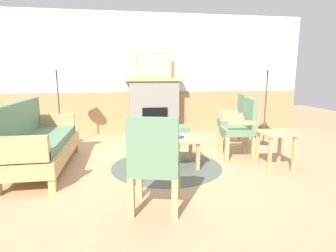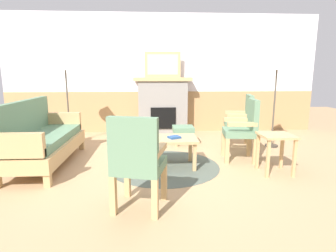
{
  "view_description": "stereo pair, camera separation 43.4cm",
  "coord_description": "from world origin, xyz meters",
  "px_view_note": "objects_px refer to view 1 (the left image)",
  "views": [
    {
      "loc": [
        -0.68,
        -3.86,
        1.37
      ],
      "look_at": [
        0.0,
        0.35,
        0.55
      ],
      "focal_mm": 29.37,
      "sensor_mm": 36.0,
      "label": 1
    },
    {
      "loc": [
        -0.25,
        -3.91,
        1.37
      ],
      "look_at": [
        0.0,
        0.35,
        0.55
      ],
      "focal_mm": 29.37,
      "sensor_mm": 36.0,
      "label": 2
    }
  ],
  "objects_px": {
    "coffee_table": "(167,141)",
    "footstool": "(178,130)",
    "floor_lamp_by_couch": "(56,69)",
    "armchair_near_fireplace": "(242,125)",
    "side_table": "(276,140)",
    "framed_picture": "(154,65)",
    "armchair_front_left": "(155,160)",
    "floor_lamp_by_chairs": "(268,69)",
    "book_on_table": "(177,137)",
    "fireplace": "(154,105)",
    "couch": "(39,143)",
    "armchair_by_window_left": "(235,117)"
  },
  "relations": [
    {
      "from": "coffee_table",
      "to": "armchair_near_fireplace",
      "type": "distance_m",
      "value": 1.3
    },
    {
      "from": "coffee_table",
      "to": "footstool",
      "type": "bearing_deg",
      "value": 71.35
    },
    {
      "from": "book_on_table",
      "to": "armchair_near_fireplace",
      "type": "height_order",
      "value": "armchair_near_fireplace"
    },
    {
      "from": "book_on_table",
      "to": "floor_lamp_by_couch",
      "type": "bearing_deg",
      "value": 142.05
    },
    {
      "from": "fireplace",
      "to": "armchair_near_fireplace",
      "type": "distance_m",
      "value": 2.41
    },
    {
      "from": "couch",
      "to": "armchair_near_fireplace",
      "type": "relative_size",
      "value": 1.84
    },
    {
      "from": "coffee_table",
      "to": "floor_lamp_by_couch",
      "type": "height_order",
      "value": "floor_lamp_by_couch"
    },
    {
      "from": "armchair_near_fireplace",
      "to": "floor_lamp_by_couch",
      "type": "distance_m",
      "value": 3.44
    },
    {
      "from": "armchair_near_fireplace",
      "to": "armchair_front_left",
      "type": "bearing_deg",
      "value": -135.75
    },
    {
      "from": "fireplace",
      "to": "armchair_by_window_left",
      "type": "xyz_separation_m",
      "value": [
        1.43,
        -1.27,
        -0.11
      ]
    },
    {
      "from": "fireplace",
      "to": "floor_lamp_by_couch",
      "type": "distance_m",
      "value": 2.21
    },
    {
      "from": "framed_picture",
      "to": "book_on_table",
      "type": "relative_size",
      "value": 4.97
    },
    {
      "from": "armchair_by_window_left",
      "to": "book_on_table",
      "type": "bearing_deg",
      "value": -140.93
    },
    {
      "from": "book_on_table",
      "to": "side_table",
      "type": "relative_size",
      "value": 0.29
    },
    {
      "from": "book_on_table",
      "to": "armchair_front_left",
      "type": "height_order",
      "value": "armchair_front_left"
    },
    {
      "from": "floor_lamp_by_couch",
      "to": "framed_picture",
      "type": "bearing_deg",
      "value": 24.46
    },
    {
      "from": "fireplace",
      "to": "armchair_near_fireplace",
      "type": "bearing_deg",
      "value": -60.21
    },
    {
      "from": "book_on_table",
      "to": "footstool",
      "type": "distance_m",
      "value": 1.34
    },
    {
      "from": "fireplace",
      "to": "coffee_table",
      "type": "xyz_separation_m",
      "value": [
        -0.08,
        -2.33,
        -0.27
      ]
    },
    {
      "from": "footstool",
      "to": "armchair_by_window_left",
      "type": "bearing_deg",
      "value": -10.3
    },
    {
      "from": "side_table",
      "to": "floor_lamp_by_chairs",
      "type": "height_order",
      "value": "floor_lamp_by_chairs"
    },
    {
      "from": "fireplace",
      "to": "book_on_table",
      "type": "xyz_separation_m",
      "value": [
        0.07,
        -2.37,
        -0.2
      ]
    },
    {
      "from": "coffee_table",
      "to": "armchair_near_fireplace",
      "type": "bearing_deg",
      "value": 10.81
    },
    {
      "from": "coffee_table",
      "to": "floor_lamp_by_couch",
      "type": "xyz_separation_m",
      "value": [
        -1.8,
        1.48,
        1.06
      ]
    },
    {
      "from": "armchair_near_fireplace",
      "to": "fireplace",
      "type": "bearing_deg",
      "value": 119.79
    },
    {
      "from": "coffee_table",
      "to": "side_table",
      "type": "height_order",
      "value": "side_table"
    },
    {
      "from": "armchair_near_fireplace",
      "to": "armchair_front_left",
      "type": "height_order",
      "value": "same"
    },
    {
      "from": "armchair_front_left",
      "to": "side_table",
      "type": "relative_size",
      "value": 1.78
    },
    {
      "from": "footstool",
      "to": "armchair_front_left",
      "type": "bearing_deg",
      "value": -106.27
    },
    {
      "from": "fireplace",
      "to": "couch",
      "type": "bearing_deg",
      "value": -131.2
    },
    {
      "from": "framed_picture",
      "to": "book_on_table",
      "type": "distance_m",
      "value": 2.62
    },
    {
      "from": "couch",
      "to": "armchair_front_left",
      "type": "relative_size",
      "value": 1.84
    },
    {
      "from": "coffee_table",
      "to": "book_on_table",
      "type": "relative_size",
      "value": 5.96
    },
    {
      "from": "footstool",
      "to": "armchair_front_left",
      "type": "distance_m",
      "value": 2.69
    },
    {
      "from": "book_on_table",
      "to": "armchair_front_left",
      "type": "relative_size",
      "value": 0.16
    },
    {
      "from": "framed_picture",
      "to": "armchair_near_fireplace",
      "type": "height_order",
      "value": "framed_picture"
    },
    {
      "from": "armchair_near_fireplace",
      "to": "floor_lamp_by_chairs",
      "type": "bearing_deg",
      "value": 43.48
    },
    {
      "from": "footstool",
      "to": "armchair_by_window_left",
      "type": "relative_size",
      "value": 0.41
    },
    {
      "from": "coffee_table",
      "to": "armchair_front_left",
      "type": "height_order",
      "value": "armchair_front_left"
    },
    {
      "from": "footstool",
      "to": "book_on_table",
      "type": "bearing_deg",
      "value": -102.14
    },
    {
      "from": "couch",
      "to": "floor_lamp_by_couch",
      "type": "bearing_deg",
      "value": 89.47
    },
    {
      "from": "fireplace",
      "to": "floor_lamp_by_couch",
      "type": "relative_size",
      "value": 0.77
    },
    {
      "from": "footstool",
      "to": "floor_lamp_by_couch",
      "type": "relative_size",
      "value": 0.24
    },
    {
      "from": "armchair_near_fireplace",
      "to": "armchair_by_window_left",
      "type": "xyz_separation_m",
      "value": [
        0.23,
        0.82,
        0.0
      ]
    },
    {
      "from": "armchair_front_left",
      "to": "side_table",
      "type": "xyz_separation_m",
      "value": [
        1.85,
        0.96,
        -0.1
      ]
    },
    {
      "from": "armchair_near_fireplace",
      "to": "armchair_by_window_left",
      "type": "distance_m",
      "value": 0.85
    },
    {
      "from": "floor_lamp_by_couch",
      "to": "footstool",
      "type": "bearing_deg",
      "value": -5.59
    },
    {
      "from": "armchair_near_fireplace",
      "to": "side_table",
      "type": "xyz_separation_m",
      "value": [
        0.25,
        -0.6,
        -0.1
      ]
    },
    {
      "from": "armchair_near_fireplace",
      "to": "floor_lamp_by_couch",
      "type": "height_order",
      "value": "floor_lamp_by_couch"
    },
    {
      "from": "side_table",
      "to": "framed_picture",
      "type": "bearing_deg",
      "value": 118.32
    }
  ]
}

